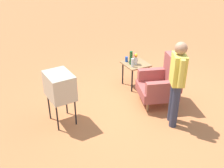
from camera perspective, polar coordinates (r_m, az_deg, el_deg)
ground_plane at (r=5.78m, az=8.11°, el=-4.38°), size 60.00×60.00×0.00m
armchair at (r=5.64m, az=10.83°, el=0.30°), size 0.96×0.98×1.06m
side_table at (r=6.29m, az=5.17°, el=3.77°), size 0.56×0.56×0.59m
tv_on_stand at (r=4.89m, az=-11.28°, el=-0.45°), size 0.63×0.49×1.03m
person_standing at (r=4.82m, az=13.93°, el=0.92°), size 0.51×0.36×1.64m
soda_can_red at (r=6.41m, az=4.96°, el=5.67°), size 0.07×0.07×0.12m
bottle_short_clear at (r=6.03m, az=4.43°, el=4.65°), size 0.06×0.06×0.20m
bottle_wine_green at (r=6.14m, az=4.15°, el=5.69°), size 0.07×0.07×0.32m
soda_can_blue at (r=6.32m, az=3.16°, el=5.40°), size 0.07×0.07×0.12m
flower_vase at (r=6.16m, az=5.15°, el=5.60°), size 0.15×0.10×0.27m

